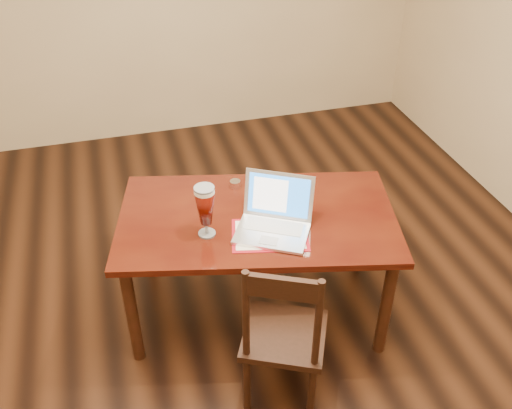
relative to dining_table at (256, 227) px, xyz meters
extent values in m
plane|color=black|center=(-0.17, -0.11, -0.62)|extent=(5.00, 5.00, 0.00)
cube|color=#441509|center=(0.01, 0.01, 0.05)|extent=(1.62, 1.14, 0.04)
cylinder|color=#34160D|center=(-0.71, -0.17, -0.29)|extent=(0.06, 0.06, 0.65)
cylinder|color=#34160D|center=(0.57, -0.47, -0.29)|extent=(0.06, 0.06, 0.65)
cylinder|color=#34160D|center=(-0.56, 0.49, -0.29)|extent=(0.06, 0.06, 0.65)
cylinder|color=#34160D|center=(0.73, 0.19, -0.29)|extent=(0.06, 0.06, 0.65)
cube|color=maroon|center=(0.03, -0.17, 0.07)|extent=(0.44, 0.36, 0.00)
cube|color=silver|center=(0.03, -0.17, 0.07)|extent=(0.39, 0.31, 0.00)
cube|color=silver|center=(0.03, -0.17, 0.08)|extent=(0.44, 0.39, 0.02)
cube|color=silver|center=(0.06, -0.13, 0.09)|extent=(0.31, 0.24, 0.00)
cube|color=#B0B0B5|center=(0.00, -0.23, 0.09)|extent=(0.11, 0.10, 0.00)
cube|color=silver|center=(0.11, -0.03, 0.21)|extent=(0.35, 0.24, 0.24)
cube|color=blue|center=(0.11, -0.04, 0.21)|extent=(0.30, 0.20, 0.20)
cube|color=white|center=(0.07, -0.02, 0.21)|extent=(0.18, 0.13, 0.17)
cylinder|color=silver|center=(-0.28, -0.07, 0.07)|extent=(0.09, 0.09, 0.01)
cylinder|color=silver|center=(-0.28, -0.07, 0.11)|extent=(0.02, 0.02, 0.06)
cylinder|color=white|center=(-0.28, -0.07, 0.34)|extent=(0.10, 0.10, 0.02)
cylinder|color=silver|center=(-0.28, -0.07, 0.35)|extent=(0.10, 0.10, 0.01)
cylinder|color=silver|center=(-0.04, 0.31, 0.09)|extent=(0.06, 0.06, 0.04)
cylinder|color=silver|center=(0.15, 0.32, 0.09)|extent=(0.06, 0.06, 0.04)
cube|color=black|center=(-0.02, -0.57, -0.22)|extent=(0.51, 0.50, 0.04)
cylinder|color=black|center=(-0.23, -0.64, -0.43)|extent=(0.04, 0.04, 0.38)
cylinder|color=black|center=(0.06, -0.78, -0.43)|extent=(0.04, 0.04, 0.38)
cylinder|color=black|center=(-0.10, -0.37, -0.43)|extent=(0.04, 0.04, 0.38)
cylinder|color=black|center=(0.19, -0.51, -0.43)|extent=(0.04, 0.04, 0.38)
cylinder|color=black|center=(-0.23, -0.64, 0.05)|extent=(0.03, 0.03, 0.50)
cylinder|color=black|center=(0.06, -0.78, 0.05)|extent=(0.03, 0.03, 0.50)
cube|color=black|center=(-0.08, -0.71, 0.23)|extent=(0.29, 0.16, 0.11)
camera|label=1|loc=(-0.65, -2.32, 1.88)|focal=40.00mm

